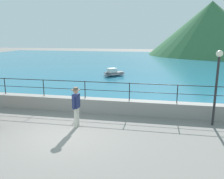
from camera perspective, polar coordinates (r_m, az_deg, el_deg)
The scene contains 8 objects.
ground_plane at distance 9.68m, azimuth -12.19°, elevation -10.92°, with size 120.00×120.00×0.00m, color slate.
promenade_wall at distance 12.37m, azimuth -6.47°, elevation -3.63°, with size 20.00×0.56×0.70m, color gray.
railing at distance 12.13m, azimuth -6.59°, elevation 0.83°, with size 18.44×0.04×0.90m.
lake_water at distance 34.34m, azimuth 4.97°, elevation 6.55°, with size 64.00×44.32×0.06m, color #236B89.
hill_main at distance 50.81m, azimuth 22.71°, elevation 13.46°, with size 23.54×23.54×10.23m, color #33663D.
person_walking at distance 10.16m, azimuth -8.66°, elevation -3.72°, with size 0.38×0.57×1.75m.
lamp_post at distance 10.88m, azimuth 24.14°, elevation 2.96°, with size 0.28×0.28×3.28m.
boat_3 at distance 22.59m, azimuth 0.44°, elevation 3.99°, with size 2.35×2.16×0.76m.
Camera 1 is at (3.63, -8.09, 3.88)m, focal length 37.73 mm.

